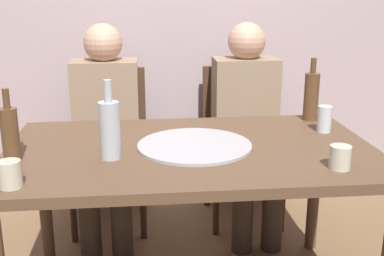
{
  "coord_description": "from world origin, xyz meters",
  "views": [
    {
      "loc": [
        -0.19,
        -1.85,
        1.35
      ],
      "look_at": [
        0.02,
        0.1,
        0.77
      ],
      "focal_mm": 44.88,
      "sensor_mm": 36.0,
      "label": 1
    }
  ],
  "objects_px": {
    "water_bottle": "(311,95)",
    "guest_in_sweater": "(106,123)",
    "chair_left": "(109,137)",
    "chair_right": "(242,133)",
    "wine_glass": "(10,174)",
    "beer_bottle": "(110,128)",
    "pizza_tray": "(194,145)",
    "tumbler_near": "(340,157)",
    "wine_bottle": "(10,133)",
    "dining_table": "(191,164)",
    "guest_in_beanie": "(248,119)",
    "tumbler_far": "(324,119)"
  },
  "relations": [
    {
      "from": "water_bottle",
      "to": "guest_in_sweater",
      "type": "xyz_separation_m",
      "value": [
        -1.02,
        0.34,
        -0.2
      ]
    },
    {
      "from": "chair_left",
      "to": "chair_right",
      "type": "relative_size",
      "value": 1.0
    },
    {
      "from": "wine_glass",
      "to": "chair_right",
      "type": "xyz_separation_m",
      "value": [
        1.02,
        1.2,
        -0.26
      ]
    },
    {
      "from": "chair_left",
      "to": "guest_in_sweater",
      "type": "distance_m",
      "value": 0.2
    },
    {
      "from": "beer_bottle",
      "to": "guest_in_sweater",
      "type": "bearing_deg",
      "value": 95.69
    },
    {
      "from": "chair_left",
      "to": "chair_right",
      "type": "distance_m",
      "value": 0.79
    },
    {
      "from": "beer_bottle",
      "to": "chair_right",
      "type": "bearing_deg",
      "value": 53.36
    },
    {
      "from": "pizza_tray",
      "to": "chair_right",
      "type": "height_order",
      "value": "chair_right"
    },
    {
      "from": "pizza_tray",
      "to": "tumbler_near",
      "type": "bearing_deg",
      "value": -31.67
    },
    {
      "from": "wine_bottle",
      "to": "water_bottle",
      "type": "distance_m",
      "value": 1.38
    },
    {
      "from": "dining_table",
      "to": "tumbler_near",
      "type": "height_order",
      "value": "tumbler_near"
    },
    {
      "from": "wine_bottle",
      "to": "beer_bottle",
      "type": "xyz_separation_m",
      "value": [
        0.37,
        -0.01,
        0.01
      ]
    },
    {
      "from": "dining_table",
      "to": "guest_in_beanie",
      "type": "height_order",
      "value": "guest_in_beanie"
    },
    {
      "from": "beer_bottle",
      "to": "guest_in_sweater",
      "type": "xyz_separation_m",
      "value": [
        -0.08,
        0.8,
        -0.2
      ]
    },
    {
      "from": "water_bottle",
      "to": "chair_left",
      "type": "xyz_separation_m",
      "value": [
        -1.02,
        0.49,
        -0.33
      ]
    },
    {
      "from": "water_bottle",
      "to": "tumbler_near",
      "type": "xyz_separation_m",
      "value": [
        -0.12,
        -0.66,
        -0.08
      ]
    },
    {
      "from": "wine_bottle",
      "to": "guest_in_sweater",
      "type": "xyz_separation_m",
      "value": [
        0.29,
        0.79,
        -0.19
      ]
    },
    {
      "from": "tumbler_far",
      "to": "water_bottle",
      "type": "bearing_deg",
      "value": 87.94
    },
    {
      "from": "beer_bottle",
      "to": "tumbler_far",
      "type": "height_order",
      "value": "beer_bottle"
    },
    {
      "from": "wine_glass",
      "to": "guest_in_sweater",
      "type": "height_order",
      "value": "guest_in_sweater"
    },
    {
      "from": "tumbler_far",
      "to": "wine_glass",
      "type": "height_order",
      "value": "tumbler_far"
    },
    {
      "from": "wine_bottle",
      "to": "chair_right",
      "type": "distance_m",
      "value": 1.46
    },
    {
      "from": "dining_table",
      "to": "pizza_tray",
      "type": "distance_m",
      "value": 0.08
    },
    {
      "from": "guest_in_beanie",
      "to": "chair_left",
      "type": "bearing_deg",
      "value": -10.88
    },
    {
      "from": "tumbler_far",
      "to": "chair_left",
      "type": "bearing_deg",
      "value": 145.44
    },
    {
      "from": "tumbler_near",
      "to": "guest_in_beanie",
      "type": "xyz_separation_m",
      "value": [
        -0.12,
        1.0,
        -0.13
      ]
    },
    {
      "from": "beer_bottle",
      "to": "guest_in_sweater",
      "type": "relative_size",
      "value": 0.26
    },
    {
      "from": "dining_table",
      "to": "guest_in_beanie",
      "type": "xyz_separation_m",
      "value": [
        0.39,
        0.7,
        -0.01
      ]
    },
    {
      "from": "tumbler_far",
      "to": "guest_in_beanie",
      "type": "xyz_separation_m",
      "value": [
        -0.23,
        0.55,
        -0.14
      ]
    },
    {
      "from": "wine_glass",
      "to": "guest_in_beanie",
      "type": "height_order",
      "value": "guest_in_beanie"
    },
    {
      "from": "wine_bottle",
      "to": "tumbler_far",
      "type": "bearing_deg",
      "value": 10.45
    },
    {
      "from": "pizza_tray",
      "to": "dining_table",
      "type": "bearing_deg",
      "value": -168.66
    },
    {
      "from": "wine_glass",
      "to": "tumbler_near",
      "type": "bearing_deg",
      "value": 2.57
    },
    {
      "from": "tumbler_near",
      "to": "guest_in_beanie",
      "type": "bearing_deg",
      "value": 96.58
    },
    {
      "from": "tumbler_far",
      "to": "chair_right",
      "type": "bearing_deg",
      "value": 107.98
    },
    {
      "from": "tumbler_near",
      "to": "guest_in_sweater",
      "type": "bearing_deg",
      "value": 132.12
    },
    {
      "from": "beer_bottle",
      "to": "tumbler_near",
      "type": "relative_size",
      "value": 3.52
    },
    {
      "from": "dining_table",
      "to": "beer_bottle",
      "type": "height_order",
      "value": "beer_bottle"
    },
    {
      "from": "beer_bottle",
      "to": "chair_left",
      "type": "xyz_separation_m",
      "value": [
        -0.08,
        0.95,
        -0.33
      ]
    },
    {
      "from": "guest_in_beanie",
      "to": "tumbler_far",
      "type": "bearing_deg",
      "value": 112.5
    },
    {
      "from": "tumbler_far",
      "to": "guest_in_beanie",
      "type": "relative_size",
      "value": 0.1
    },
    {
      "from": "guest_in_sweater",
      "to": "guest_in_beanie",
      "type": "height_order",
      "value": "same"
    },
    {
      "from": "chair_right",
      "to": "wine_glass",
      "type": "bearing_deg",
      "value": 49.78
    },
    {
      "from": "tumbler_near",
      "to": "tumbler_far",
      "type": "bearing_deg",
      "value": 76.13
    },
    {
      "from": "wine_bottle",
      "to": "chair_left",
      "type": "relative_size",
      "value": 0.31
    },
    {
      "from": "chair_right",
      "to": "guest_in_beanie",
      "type": "bearing_deg",
      "value": 90.0
    },
    {
      "from": "wine_bottle",
      "to": "wine_glass",
      "type": "distance_m",
      "value": 0.28
    },
    {
      "from": "tumbler_near",
      "to": "chair_left",
      "type": "relative_size",
      "value": 0.1
    },
    {
      "from": "tumbler_far",
      "to": "chair_right",
      "type": "height_order",
      "value": "chair_right"
    },
    {
      "from": "tumbler_near",
      "to": "guest_in_sweater",
      "type": "relative_size",
      "value": 0.07
    }
  ]
}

